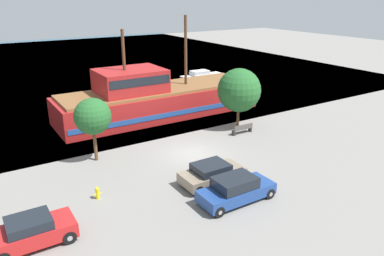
% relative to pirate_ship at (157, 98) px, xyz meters
% --- Properties ---
extents(ground_plane, '(160.00, 160.00, 0.00)m').
position_rel_pirate_ship_xyz_m(ground_plane, '(-2.03, -9.81, -1.75)').
color(ground_plane, gray).
extents(water_surface, '(80.00, 80.00, 0.00)m').
position_rel_pirate_ship_xyz_m(water_surface, '(-2.03, 34.19, -1.75)').
color(water_surface, '#33566B').
rests_on(water_surface, ground).
extents(pirate_ship, '(21.21, 5.76, 9.43)m').
position_rel_pirate_ship_xyz_m(pirate_ship, '(0.00, 0.00, 0.00)').
color(pirate_ship, '#A31E1E').
rests_on(pirate_ship, water_surface).
extents(moored_boat_dockside, '(6.05, 1.93, 1.48)m').
position_rel_pirate_ship_xyz_m(moored_boat_dockside, '(12.22, 10.48, -1.18)').
color(moored_boat_dockside, silver).
rests_on(moored_boat_dockside, water_surface).
extents(parked_car_curb_front, '(4.09, 2.00, 1.37)m').
position_rel_pirate_ship_xyz_m(parked_car_curb_front, '(-3.52, -14.42, -1.06)').
color(parked_car_curb_front, '#7F705B').
rests_on(parked_car_curb_front, ground_plane).
extents(parked_car_curb_mid, '(4.54, 1.92, 1.54)m').
position_rel_pirate_ship_xyz_m(parked_car_curb_mid, '(-3.59, -16.91, -1.00)').
color(parked_car_curb_mid, navy).
rests_on(parked_car_curb_mid, ground_plane).
extents(parked_car_curb_rear, '(3.85, 1.89, 1.47)m').
position_rel_pirate_ship_xyz_m(parked_car_curb_rear, '(-14.25, -14.93, -1.01)').
color(parked_car_curb_rear, '#B21E1E').
rests_on(parked_car_curb_rear, ground_plane).
extents(fire_hydrant, '(0.42, 0.25, 0.76)m').
position_rel_pirate_ship_xyz_m(fire_hydrant, '(-10.25, -12.42, -1.34)').
color(fire_hydrant, yellow).
rests_on(fire_hydrant, ground_plane).
extents(bench_promenade_east, '(1.94, 0.45, 0.85)m').
position_rel_pirate_ship_xyz_m(bench_promenade_east, '(3.83, -8.49, -1.30)').
color(bench_promenade_east, '#4C4742').
rests_on(bench_promenade_east, ground_plane).
extents(tree_row_east, '(2.58, 2.58, 4.60)m').
position_rel_pirate_ship_xyz_m(tree_row_east, '(-8.54, -7.10, 1.55)').
color(tree_row_east, brown).
rests_on(tree_row_east, ground_plane).
extents(tree_row_mideast, '(3.80, 3.80, 5.31)m').
position_rel_pirate_ship_xyz_m(tree_row_mideast, '(4.49, -6.99, 1.66)').
color(tree_row_mideast, brown).
rests_on(tree_row_mideast, ground_plane).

